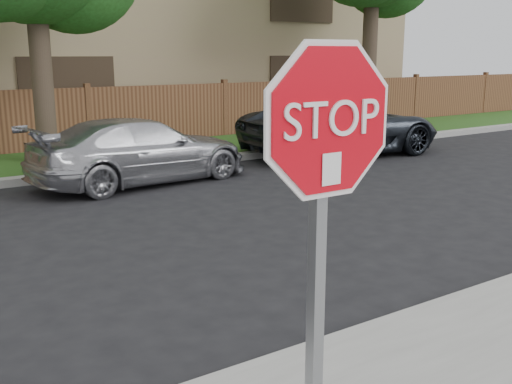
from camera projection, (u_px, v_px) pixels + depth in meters
stop_sign at (325, 189)px, 2.80m from camera, size 1.01×0.13×2.55m
sedan_right at (141, 151)px, 11.43m from camera, size 4.47×2.22×1.25m
sedan_far_right at (342, 126)px, 14.60m from camera, size 5.19×2.67×1.40m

